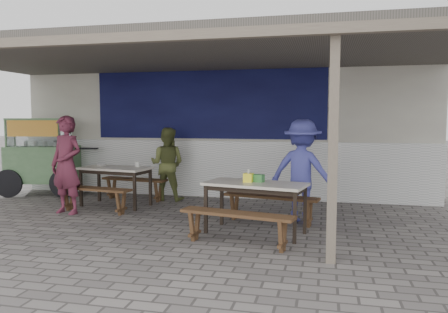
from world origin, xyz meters
TOP-DOWN VIEW (x-y plane):
  - ground at (0.00, 0.00)m, footprint 60.00×60.00m
  - back_wall at (-0.00, 3.58)m, footprint 9.00×1.28m
  - warung_roof at (0.02, 0.90)m, footprint 9.00×4.21m
  - table_left at (-1.64, 1.58)m, footprint 1.40×0.85m
  - bench_left_street at (-1.73, 0.93)m, footprint 1.44×0.48m
  - bench_left_wall at (-1.55, 2.22)m, footprint 1.44×0.48m
  - table_right at (1.29, 0.18)m, footprint 1.56×0.95m
  - bench_right_street at (1.15, -0.50)m, footprint 1.58×0.58m
  - bench_right_wall at (1.42, 0.87)m, footprint 1.58×0.58m
  - vendor_cart at (-3.81, 2.38)m, footprint 1.99×1.15m
  - patron_street_side at (-2.17, 0.78)m, footprint 0.70×0.53m
  - patron_wall_side at (-0.89, 2.37)m, footprint 0.73×0.57m
  - patron_right_table at (1.91, 1.04)m, footprint 1.20×0.87m
  - tissue_box at (1.18, 0.22)m, footprint 0.15×0.15m
  - donation_box at (1.31, 0.26)m, footprint 0.19×0.15m
  - condiment_jar at (-1.26, 1.75)m, footprint 0.09×0.09m
  - condiment_bowl at (-1.97, 1.66)m, footprint 0.26×0.26m

SIDE VIEW (x-z plane):
  - ground at x=0.00m, z-range 0.00..0.00m
  - bench_left_street at x=-1.73m, z-range 0.11..0.56m
  - bench_left_wall at x=-1.55m, z-range 0.11..0.56m
  - bench_right_street at x=1.15m, z-range 0.12..0.57m
  - bench_right_wall at x=1.42m, z-range 0.12..0.57m
  - table_left at x=-1.64m, z-range 0.29..1.04m
  - table_right at x=1.29m, z-range 0.30..1.05m
  - patron_wall_side at x=-0.89m, z-range 0.00..1.49m
  - condiment_bowl at x=-1.97m, z-range 0.75..0.80m
  - condiment_jar at x=-1.26m, z-range 0.75..0.85m
  - donation_box at x=1.31m, z-range 0.75..0.86m
  - tissue_box at x=1.18m, z-range 0.75..0.88m
  - patron_right_table at x=1.91m, z-range 0.00..1.67m
  - patron_street_side at x=-2.17m, z-range 0.00..1.73m
  - vendor_cart at x=-3.81m, z-range 0.07..1.76m
  - back_wall at x=0.00m, z-range -0.03..3.47m
  - warung_roof at x=0.02m, z-range 1.31..4.12m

